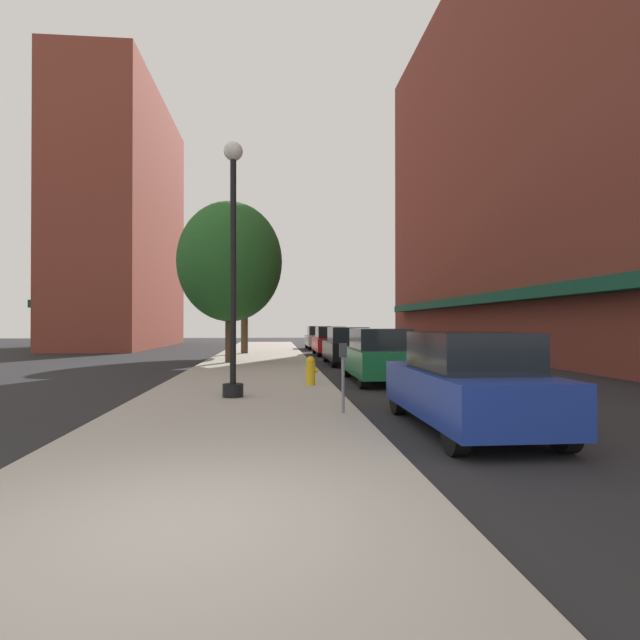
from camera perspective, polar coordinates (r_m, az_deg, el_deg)
The scene contains 14 objects.
ground_plane at distance 22.66m, azimuth 3.08°, elevation -5.02°, with size 90.00×90.00×0.00m, color #232326.
sidewalk_slab at distance 23.43m, azimuth -7.04°, elevation -4.72°, with size 4.80×50.00×0.12m, color #A8A399.
building_right_brick at distance 31.60m, azimuth 23.13°, elevation 18.13°, with size 6.80×40.00×23.76m.
building_far_background at distance 43.72m, azimuth -21.05°, elevation 10.07°, with size 6.80×18.00×19.59m.
lamppost at distance 11.96m, azimuth -9.72°, elevation 6.29°, with size 0.48×0.48×5.90m.
fire_hydrant at distance 14.09m, azimuth -1.06°, elevation -5.67°, with size 0.33×0.26×0.79m.
parking_meter_near at distance 9.65m, azimuth 2.61°, elevation -5.50°, with size 0.14×0.09×1.31m.
tree_near at distance 22.89m, azimuth -10.07°, elevation 6.43°, with size 4.59×4.59×7.07m.
tree_mid at distance 29.85m, azimuth -8.46°, elevation 6.06°, with size 4.27×4.27×7.55m.
car_blue at distance 8.98m, azimuth 16.20°, elevation -6.76°, with size 1.80×4.30×1.66m.
car_green at distance 15.88m, azimuth 6.65°, elevation -4.03°, with size 1.80×4.30×1.66m.
car_black at distance 22.65m, azimuth 3.06°, elevation -2.97°, with size 1.80×4.30×1.66m.
car_red at distance 29.48m, azimuth 1.14°, elevation -2.39°, with size 1.80×4.30×1.66m.
car_silver at distance 36.72m, azimuth -0.12°, elevation -2.01°, with size 1.80×4.30×1.66m.
Camera 1 is at (0.74, -4.35, 1.80)m, focal length 28.53 mm.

